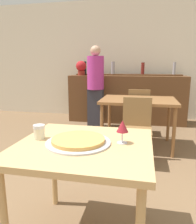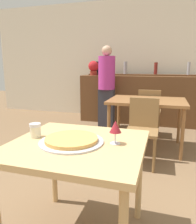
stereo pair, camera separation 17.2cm
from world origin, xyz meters
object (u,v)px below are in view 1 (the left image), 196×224
Objects in this scene: chair_far_side_front at (136,125)px; chair_far_side_back at (139,108)px; wine_glass at (122,127)px; pizza_tray at (78,141)px; person_standing at (96,84)px; potted_plant at (81,67)px; cheese_shaker at (39,132)px.

chair_far_side_front is 1.18m from chair_far_side_back.
pizza_tray is at bearing -167.00° from wine_glass.
person_standing reaches higher than pizza_tray.
potted_plant is (-1.01, 3.59, 0.46)m from pizza_tray.
chair_far_side_back is 5.43× the size of wine_glass.
cheese_shaker reaches higher than pizza_tray.
person_standing is at bearing -23.69° from chair_far_side_back.
person_standing reaches higher than chair_far_side_front.
chair_far_side_front is at bearing 76.91° from pizza_tray.
pizza_tray is 0.31m from wine_glass.
chair_far_side_back is at bearing 90.00° from chair_far_side_front.
cheese_shaker is 3.65m from potted_plant.
cheese_shaker is at bearing -113.90° from chair_far_side_front.
chair_far_side_back is 1.96× the size of pizza_tray.
chair_far_side_front is at bearing -60.27° from person_standing.
pizza_tray is at bearing -103.09° from chair_far_side_front.
chair_far_side_front reaches higher than pizza_tray.
chair_far_side_front is 1.61m from cheese_shaker.
potted_plant reaches higher than chair_far_side_back.
pizza_tray is 3.11m from person_standing.
pizza_tray is at bearing -74.24° from potted_plant.
pizza_tray is 2.76× the size of wine_glass.
chair_far_side_front is 1.96× the size of pizza_tray.
chair_far_side_back is 2.62m from wine_glass.
person_standing reaches higher than cheese_shaker.
wine_glass is (-0.05, -1.41, 0.37)m from chair_far_side_front.
potted_plant is at bearing 101.35° from cheese_shaker.
potted_plant reaches higher than cheese_shaker.
pizza_tray is 0.26× the size of person_standing.
chair_far_side_back is 2.73m from cheese_shaker.
potted_plant is (-1.30, 3.52, 0.36)m from wine_glass.
cheese_shaker is at bearing 174.30° from pizza_tray.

